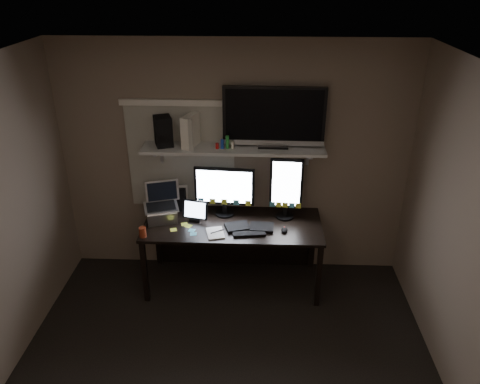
# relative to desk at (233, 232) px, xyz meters

# --- Properties ---
(ceiling) EXTENTS (3.60, 3.60, 0.00)m
(ceiling) POSITION_rel_desk_xyz_m (0.00, -1.55, 1.95)
(ceiling) COLOR silver
(ceiling) RESTS_ON back_wall
(back_wall) EXTENTS (3.60, 0.00, 3.60)m
(back_wall) POSITION_rel_desk_xyz_m (0.00, 0.25, 0.70)
(back_wall) COLOR #7D6B59
(back_wall) RESTS_ON floor
(window_blinds) EXTENTS (1.10, 0.02, 1.10)m
(window_blinds) POSITION_rel_desk_xyz_m (-0.55, 0.24, 0.75)
(window_blinds) COLOR #BBB8A8
(window_blinds) RESTS_ON back_wall
(desk) EXTENTS (1.80, 0.75, 0.73)m
(desk) POSITION_rel_desk_xyz_m (0.00, 0.00, 0.00)
(desk) COLOR black
(desk) RESTS_ON floor
(wall_shelf) EXTENTS (1.80, 0.35, 0.03)m
(wall_shelf) POSITION_rel_desk_xyz_m (0.00, 0.08, 0.91)
(wall_shelf) COLOR beige
(wall_shelf) RESTS_ON back_wall
(monitor_landscape) EXTENTS (0.62, 0.11, 0.54)m
(monitor_landscape) POSITION_rel_desk_xyz_m (-0.09, 0.07, 0.45)
(monitor_landscape) COLOR black
(monitor_landscape) RESTS_ON desk
(monitor_portrait) EXTENTS (0.34, 0.09, 0.66)m
(monitor_portrait) POSITION_rel_desk_xyz_m (0.53, 0.03, 0.51)
(monitor_portrait) COLOR black
(monitor_portrait) RESTS_ON desk
(keyboard) EXTENTS (0.51, 0.25, 0.03)m
(keyboard) POSITION_rel_desk_xyz_m (0.17, -0.21, 0.19)
(keyboard) COLOR black
(keyboard) RESTS_ON desk
(mouse) EXTENTS (0.06, 0.10, 0.04)m
(mouse) POSITION_rel_desk_xyz_m (0.52, -0.26, 0.19)
(mouse) COLOR black
(mouse) RESTS_ON desk
(notepad) EXTENTS (0.21, 0.25, 0.01)m
(notepad) POSITION_rel_desk_xyz_m (-0.16, -0.33, 0.18)
(notepad) COLOR silver
(notepad) RESTS_ON desk
(tablet) EXTENTS (0.28, 0.16, 0.23)m
(tablet) POSITION_rel_desk_xyz_m (-0.38, -0.07, 0.29)
(tablet) COLOR black
(tablet) RESTS_ON desk
(file_sorter) EXTENTS (0.23, 0.13, 0.28)m
(file_sorter) POSITION_rel_desk_xyz_m (-0.62, 0.17, 0.32)
(file_sorter) COLOR black
(file_sorter) RESTS_ON desk
(laptop) EXTENTS (0.41, 0.36, 0.38)m
(laptop) POSITION_rel_desk_xyz_m (-0.73, -0.08, 0.37)
(laptop) COLOR silver
(laptop) RESTS_ON desk
(cup) EXTENTS (0.08, 0.08, 0.10)m
(cup) POSITION_rel_desk_xyz_m (-0.85, -0.41, 0.23)
(cup) COLOR maroon
(cup) RESTS_ON desk
(sticky_notes) EXTENTS (0.29, 0.22, 0.00)m
(sticky_notes) POSITION_rel_desk_xyz_m (-0.50, -0.25, 0.18)
(sticky_notes) COLOR #EFF743
(sticky_notes) RESTS_ON desk
(tv) EXTENTS (0.99, 0.20, 0.59)m
(tv) POSITION_rel_desk_xyz_m (0.39, 0.12, 1.22)
(tv) COLOR black
(tv) RESTS_ON wall_shelf
(game_console) EXTENTS (0.16, 0.28, 0.32)m
(game_console) POSITION_rel_desk_xyz_m (-0.42, 0.09, 1.09)
(game_console) COLOR silver
(game_console) RESTS_ON wall_shelf
(speaker) EXTENTS (0.22, 0.24, 0.29)m
(speaker) POSITION_rel_desk_xyz_m (-0.69, 0.10, 1.07)
(speaker) COLOR black
(speaker) RESTS_ON wall_shelf
(bottles) EXTENTS (0.21, 0.08, 0.13)m
(bottles) POSITION_rel_desk_xyz_m (-0.08, 0.03, 0.99)
(bottles) COLOR #A50F0C
(bottles) RESTS_ON wall_shelf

